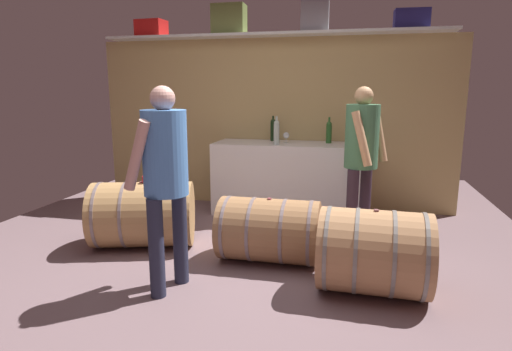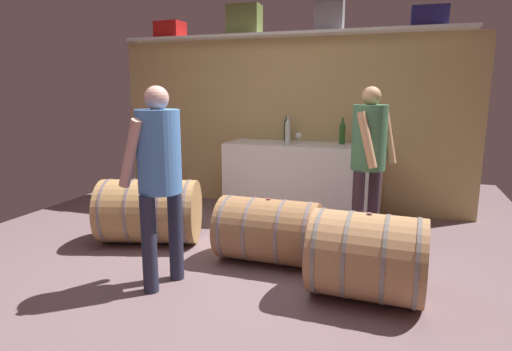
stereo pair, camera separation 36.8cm
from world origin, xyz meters
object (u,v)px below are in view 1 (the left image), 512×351
toolcase_red (151,29)px  wine_barrel_far (269,230)px  work_cabinet (290,179)px  wine_bottle_clear (277,132)px  red_funnel (363,139)px  toolcase_navy (412,19)px  winemaker_pouring (362,148)px  visitor_tasting (165,168)px  wine_bottle_green (329,132)px  wine_glass (286,136)px  wine_barrel_flank (374,252)px  wine_barrel_near (143,214)px  toolcase_grey (315,16)px  tasting_cup (145,179)px  wine_bottle_dark (273,129)px  toolcase_olive (229,20)px

toolcase_red → wine_barrel_far: toolcase_red is taller
work_cabinet → wine_bottle_clear: size_ratio=5.56×
red_funnel → wine_barrel_far: size_ratio=0.13×
toolcase_navy → toolcase_red: bearing=177.0°
toolcase_red → winemaker_pouring: toolcase_red is taller
work_cabinet → visitor_tasting: size_ratio=1.20×
wine_bottle_green → wine_glass: wine_bottle_green is taller
wine_barrel_flank → winemaker_pouring: (-0.10, 1.16, 0.62)m
wine_barrel_near → wine_bottle_clear: bearing=33.0°
wine_barrel_flank → winemaker_pouring: bearing=96.9°
toolcase_grey → wine_bottle_clear: bearing=-135.4°
wine_barrel_far → wine_barrel_flank: (0.87, -0.42, 0.03)m
wine_bottle_clear → wine_glass: wine_bottle_clear is taller
work_cabinet → red_funnel: size_ratio=16.47×
toolcase_navy → wine_barrel_flank: bearing=-103.2°
toolcase_navy → visitor_tasting: bearing=-130.7°
wine_glass → wine_barrel_flank: 2.29m
tasting_cup → visitor_tasting: size_ratio=0.04×
winemaker_pouring → wine_glass: bearing=-104.7°
wine_bottle_green → wine_bottle_dark: 0.70m
toolcase_olive → wine_glass: (0.76, -0.20, -1.38)m
toolcase_navy → wine_glass: bearing=-174.6°
wine_bottle_green → winemaker_pouring: (0.37, -0.91, -0.07)m
wine_glass → visitor_tasting: 2.32m
toolcase_navy → wine_barrel_far: size_ratio=0.43×
toolcase_navy → tasting_cup: bearing=-149.2°
toolcase_navy → visitor_tasting: 3.38m
red_funnel → tasting_cup: bearing=-142.5°
wine_bottle_green → red_funnel: size_ratio=2.79×
toolcase_olive → wine_bottle_green: toolcase_olive is taller
work_cabinet → wine_glass: 0.52m
wine_barrel_far → wine_glass: bearing=93.5°
red_funnel → wine_barrel_far: bearing=-115.8°
wine_bottle_dark → tasting_cup: size_ratio=5.20×
wine_barrel_far → wine_barrel_flank: 0.97m
wine_glass → red_funnel: (0.90, 0.09, -0.03)m
toolcase_navy → visitor_tasting: toolcase_navy is taller
toolcase_olive → visitor_tasting: (0.22, -2.46, -1.40)m
toolcase_grey → toolcase_olive: bearing=178.0°
wine_barrel_flank → tasting_cup: bearing=168.2°
tasting_cup → toolcase_red: bearing=112.3°
toolcase_olive → winemaker_pouring: size_ratio=0.26×
wine_bottle_dark → wine_barrel_far: size_ratio=0.36×
toolcase_navy → wine_bottle_clear: bearing=-167.7°
toolcase_red → wine_barrel_far: (1.90, -1.76, -1.98)m
wine_bottle_clear → wine_barrel_near: 1.80m
toolcase_grey → winemaker_pouring: size_ratio=0.23×
wine_barrel_near → winemaker_pouring: size_ratio=0.71×
wine_bottle_clear → toolcase_olive: bearing=149.5°
winemaker_pouring → tasting_cup: bearing=-43.9°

